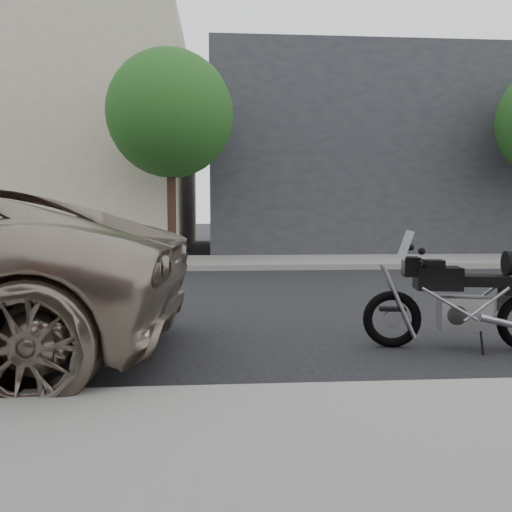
# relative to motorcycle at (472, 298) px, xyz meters

# --- Properties ---
(ground) EXTENTS (120.00, 120.00, 0.00)m
(ground) POSITION_rel_motorcycle_xyz_m (2.11, -2.60, -0.57)
(ground) COLOR black
(ground) RESTS_ON ground
(far_sidewalk) EXTENTS (44.00, 3.00, 0.15)m
(far_sidewalk) POSITION_rel_motorcycle_xyz_m (2.11, -9.10, -0.49)
(far_sidewalk) COLOR gray
(far_sidewalk) RESTS_ON ground
(far_building_dark) EXTENTS (16.00, 11.00, 7.00)m
(far_building_dark) POSITION_rel_motorcycle_xyz_m (-4.89, -16.10, 2.93)
(far_building_dark) COLOR #2D2D33
(far_building_dark) RESTS_ON ground
(far_building_cream) EXTENTS (14.00, 11.00, 8.00)m
(far_building_cream) POSITION_rel_motorcycle_xyz_m (11.11, -16.10, 3.43)
(far_building_cream) COLOR #B3A68F
(far_building_cream) RESTS_ON ground
(street_tree_mid) EXTENTS (3.40, 3.40, 5.70)m
(street_tree_mid) POSITION_rel_motorcycle_xyz_m (4.11, -8.60, 3.57)
(street_tree_mid) COLOR #39241A
(street_tree_mid) RESTS_ON far_sidewalk
(motorcycle) EXTENTS (2.07, 0.73, 1.32)m
(motorcycle) POSITION_rel_motorcycle_xyz_m (0.00, 0.00, 0.00)
(motorcycle) COLOR black
(motorcycle) RESTS_ON ground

